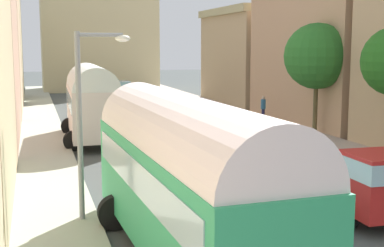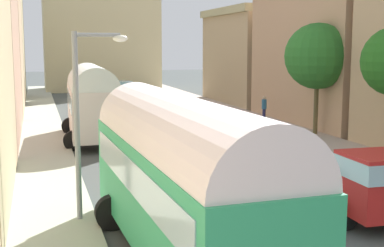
% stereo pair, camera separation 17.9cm
% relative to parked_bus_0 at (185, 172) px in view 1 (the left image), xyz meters
% --- Properties ---
extents(ground_plane, '(154.00, 154.00, 0.00)m').
position_rel_parked_bus_0_xyz_m(ground_plane, '(4.41, 23.36, -2.28)').
color(ground_plane, '#424746').
extents(sidewalk_left, '(2.50, 70.00, 0.14)m').
position_rel_parked_bus_0_xyz_m(sidewalk_left, '(-2.84, 23.36, -2.21)').
color(sidewalk_left, '#A8AA99').
rests_on(sidewalk_left, ground).
extents(sidewalk_right, '(2.50, 70.00, 0.14)m').
position_rel_parked_bus_0_xyz_m(sidewalk_right, '(11.66, 23.36, -2.21)').
color(sidewalk_right, '#B3A198').
rests_on(sidewalk_right, ground).
extents(building_right_2, '(5.35, 12.97, 12.86)m').
position_rel_parked_bus_0_xyz_m(building_right_2, '(15.59, 20.46, 4.15)').
color(building_right_2, tan).
rests_on(building_right_2, ground).
extents(building_right_3, '(6.06, 11.75, 8.50)m').
position_rel_parked_bus_0_xyz_m(building_right_3, '(15.67, 33.74, 2.00)').
color(building_right_3, tan).
rests_on(building_right_3, ground).
extents(distant_church, '(13.03, 6.62, 18.08)m').
position_rel_parked_bus_0_xyz_m(distant_church, '(4.41, 52.03, 3.81)').
color(distant_church, beige).
rests_on(distant_church, ground).
extents(parked_bus_0, '(3.46, 9.87, 4.09)m').
position_rel_parked_bus_0_xyz_m(parked_bus_0, '(0.00, 0.00, 0.00)').
color(parked_bus_0, '#2C9762').
rests_on(parked_bus_0, ground).
extents(parked_bus_1, '(3.43, 8.17, 4.18)m').
position_rel_parked_bus_0_xyz_m(parked_bus_1, '(-0.26, 17.73, 0.04)').
color(parked_bus_1, beige).
rests_on(parked_bus_1, ground).
extents(cargo_truck_0, '(3.01, 6.65, 2.21)m').
position_rel_parked_bus_0_xyz_m(cargo_truck_0, '(6.14, 2.48, -1.10)').
color(cargo_truck_0, '#AE1D1B').
rests_on(cargo_truck_0, ground).
extents(car_0, '(2.26, 4.40, 1.59)m').
position_rel_parked_bus_0_xyz_m(car_0, '(6.28, 32.78, -1.48)').
color(car_0, black).
rests_on(car_0, ground).
extents(car_1, '(2.54, 4.14, 1.51)m').
position_rel_parked_bus_0_xyz_m(car_1, '(5.66, 44.33, -1.51)').
color(car_1, '#4D9454').
rests_on(car_1, ground).
extents(car_2, '(2.38, 4.13, 1.56)m').
position_rel_parked_bus_0_xyz_m(car_2, '(2.62, 3.53, -1.49)').
color(car_2, silver).
rests_on(car_2, ground).
extents(car_3, '(2.46, 4.26, 1.55)m').
position_rel_parked_bus_0_xyz_m(car_3, '(2.96, 17.98, -1.49)').
color(car_3, silver).
rests_on(car_3, ground).
extents(car_4, '(2.43, 4.24, 1.57)m').
position_rel_parked_bus_0_xyz_m(car_4, '(2.97, 27.45, -1.49)').
color(car_4, '#202D31').
rests_on(car_4, ground).
extents(pedestrian_0, '(0.34, 0.34, 1.88)m').
position_rel_parked_bus_0_xyz_m(pedestrian_0, '(11.41, 21.04, -1.19)').
color(pedestrian_0, '#212145').
rests_on(pedestrian_0, ground).
extents(streetlamp_near, '(1.60, 0.28, 5.62)m').
position_rel_parked_bus_0_xyz_m(streetlamp_near, '(-1.86, 3.82, 1.12)').
color(streetlamp_near, gray).
rests_on(streetlamp_near, ground).
extents(roadside_tree_2, '(3.77, 3.77, 6.50)m').
position_rel_parked_bus_0_xyz_m(roadside_tree_2, '(12.31, 15.77, 2.33)').
color(roadside_tree_2, brown).
rests_on(roadside_tree_2, ground).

